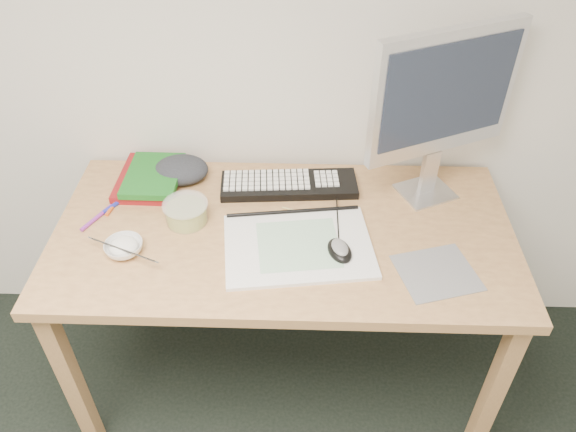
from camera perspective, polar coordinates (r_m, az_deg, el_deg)
name	(u,v)px	position (r m, az deg, el deg)	size (l,w,h in m)	color
desk	(284,249)	(1.76, -0.43, -3.39)	(1.40, 0.70, 0.75)	tan
mousepad	(437,273)	(1.63, 14.87, -5.59)	(0.21, 0.19, 0.00)	gray
sketchpad	(298,246)	(1.65, 1.05, -3.07)	(0.43, 0.31, 0.01)	white
keyboard	(289,185)	(1.86, 0.10, 3.18)	(0.45, 0.14, 0.03)	black
monitor	(444,98)	(1.72, 15.57, 11.49)	(0.45, 0.23, 0.56)	silver
mouse	(340,248)	(1.61, 5.28, -3.23)	(0.06, 0.10, 0.04)	black
rice_bowl	(124,248)	(1.69, -16.32, -3.12)	(0.11, 0.11, 0.03)	silver
chopsticks	(123,250)	(1.66, -16.43, -3.32)	(0.02, 0.02, 0.23)	#B2B2B4
fruit_tub	(186,212)	(1.75, -10.30, 0.36)	(0.14, 0.14, 0.07)	#E2C24F
book_red	(149,178)	(1.95, -13.93, 3.74)	(0.19, 0.26, 0.03)	maroon
book_green	(153,175)	(1.92, -13.51, 4.03)	(0.17, 0.24, 0.02)	#18631D
cloth_lump	(181,170)	(1.93, -10.81, 4.63)	(0.15, 0.13, 0.06)	#25272D
pencil_pink	(286,223)	(1.73, -0.19, -0.67)	(0.01, 0.01, 0.17)	pink
pencil_tan	(307,213)	(1.76, 1.95, 0.28)	(0.01, 0.01, 0.17)	tan
pencil_black	(331,211)	(1.78, 4.42, 0.55)	(0.01, 0.01, 0.18)	black
marker_blue	(120,201)	(1.88, -16.69, 1.47)	(0.01, 0.01, 0.14)	#2027AD
marker_orange	(115,203)	(1.88, -17.16, 1.26)	(0.01, 0.01, 0.12)	#DD571A
marker_purple	(97,218)	(1.84, -18.86, -0.15)	(0.01, 0.01, 0.13)	purple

